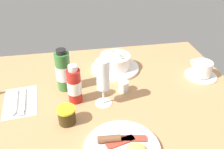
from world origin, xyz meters
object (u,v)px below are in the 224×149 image
Objects in this scene: creamer_jug at (123,86)px; jam_jar at (67,115)px; breakfast_plate at (123,148)px; sauce_bottle_red at (74,86)px; porridge_bowl at (115,63)px; coffee_cup at (202,70)px; sauce_bottle_green at (63,71)px; cutlery_setting at (20,102)px; wine_glass at (102,77)px.

jam_jar reaches higher than creamer_jug.
creamer_jug is 26.52cm from jam_jar.
jam_jar reaches higher than breakfast_plate.
porridge_bowl is at bearing -132.78° from sauce_bottle_red.
sauce_bottle_red is (-3.37, -10.69, 3.95)cm from jam_jar.
coffee_cup reaches higher than jam_jar.
creamer_jug is (35.87, 4.78, -0.96)cm from coffee_cup.
coffee_cup is 58.98cm from sauce_bottle_green.
jam_jar is at bearing 31.94° from creamer_jug.
coffee_cup is at bearing -172.41° from creamer_jug.
cutlery_setting is 3.20× the size of jam_jar.
breakfast_plate is (-33.27, 28.67, 0.68)cm from cutlery_setting.
porridge_bowl is at bearing -125.62° from jam_jar.
wine_glass reaches higher than creamer_jug.
porridge_bowl reaches higher than coffee_cup.
cutlery_setting is at bearing 3.95° from coffee_cup.
breakfast_plate is (-2.65, 22.89, -10.65)cm from wine_glass.
creamer_jug is (-39.89, -0.45, 2.00)cm from cutlery_setting.
cutlery_setting is 22.24cm from jam_jar.
breakfast_plate is at bearing 136.42° from jam_jar.
jam_jar is at bearing 54.38° from porridge_bowl.
cutlery_setting is at bearing 21.04° from sauce_bottle_green.
jam_jar is 0.35× the size of sauce_bottle_green.
sauce_bottle_green is at bearing 26.02° from porridge_bowl.
creamer_jug is 0.27× the size of wine_glass.
coffee_cup reaches higher than creamer_jug.
cutlery_setting is at bearing -40.76° from breakfast_plate.
wine_glass is at bearing 163.56° from sauce_bottle_red.
wine_glass is 17.57cm from jam_jar.
sauce_bottle_red reaches higher than coffee_cup.
porridge_bowl is at bearing -153.98° from sauce_bottle_green.
coffee_cup is 54.41cm from breakfast_plate.
sauce_bottle_green is (0.39, -20.11, 5.09)cm from jam_jar.
sauce_bottle_green is at bearing -42.15° from wine_glass.
sauce_bottle_green is (58.76, -1.31, 4.90)cm from coffee_cup.
sauce_bottle_red is at bearing 111.80° from sauce_bottle_green.
sauce_bottle_red reaches higher than jam_jar.
sauce_bottle_red is 29.29cm from breakfast_plate.
creamer_jug is 0.22× the size of breakfast_plate.
cutlery_setting is 22.02cm from sauce_bottle_red.
coffee_cup is 2.77× the size of creamer_jug.
coffee_cup is at bearing 160.97° from porridge_bowl.
wine_glass reaches higher than jam_jar.
jam_jar is at bearing 30.51° from wine_glass.
creamer_jug is at bearing -146.10° from wine_glass.
sauce_bottle_red is (9.84, -2.90, -4.63)cm from wine_glass.
wine_glass reaches higher than coffee_cup.
sauce_bottle_red reaches higher than creamer_jug.
porridge_bowl is at bearing -19.03° from coffee_cup.
coffee_cup reaches higher than cutlery_setting.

